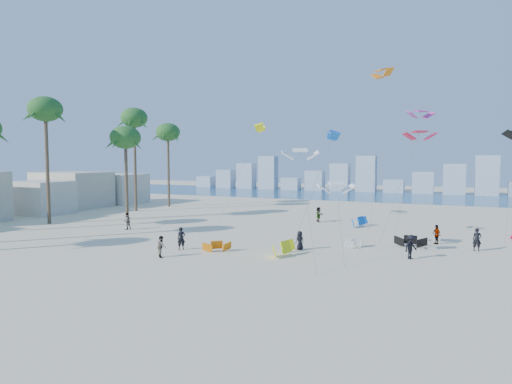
% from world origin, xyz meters
% --- Properties ---
extents(ground, '(220.00, 220.00, 0.00)m').
position_xyz_m(ground, '(0.00, 0.00, 0.00)').
color(ground, beige).
rests_on(ground, ground).
extents(ocean, '(220.00, 220.00, 0.00)m').
position_xyz_m(ocean, '(0.00, 72.00, 0.01)').
color(ocean, navy).
rests_on(ocean, ground).
extents(kitesurfer_near, '(0.78, 0.80, 1.86)m').
position_xyz_m(kitesurfer_near, '(-1.11, 10.16, 0.93)').
color(kitesurfer_near, black).
rests_on(kitesurfer_near, ground).
extents(kitesurfer_mid, '(1.00, 0.99, 1.63)m').
position_xyz_m(kitesurfer_mid, '(-0.96, 7.29, 0.81)').
color(kitesurfer_mid, gray).
rests_on(kitesurfer_mid, ground).
extents(kitesurfers_far, '(34.08, 17.31, 1.86)m').
position_xyz_m(kitesurfers_far, '(8.01, 20.23, 0.88)').
color(kitesurfers_far, black).
rests_on(kitesurfers_far, ground).
extents(grounded_kites, '(25.13, 20.53, 1.03)m').
position_xyz_m(grounded_kites, '(12.35, 20.14, 0.46)').
color(grounded_kites, orange).
rests_on(grounded_kites, ground).
extents(flying_kites, '(31.91, 25.92, 18.17)m').
position_xyz_m(flying_kites, '(12.11, 23.58, 11.07)').
color(flying_kites, white).
rests_on(flying_kites, ground).
extents(palm_row, '(9.99, 44.80, 14.88)m').
position_xyz_m(palm_row, '(-21.96, 16.16, 11.54)').
color(palm_row, brown).
rests_on(palm_row, ground).
extents(beachfront_buildings, '(11.50, 43.00, 6.00)m').
position_xyz_m(beachfront_buildings, '(-33.69, 20.82, 2.67)').
color(beachfront_buildings, beige).
rests_on(beachfront_buildings, ground).
extents(distant_skyline, '(85.00, 3.00, 8.40)m').
position_xyz_m(distant_skyline, '(-1.19, 82.00, 3.09)').
color(distant_skyline, '#9EADBF').
rests_on(distant_skyline, ground).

